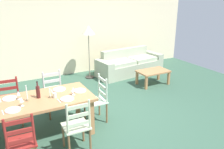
# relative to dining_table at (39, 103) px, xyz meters

# --- Properties ---
(ground_plane) EXTENTS (9.60, 9.60, 0.02)m
(ground_plane) POSITION_rel_dining_table_xyz_m (1.34, 0.02, -0.67)
(ground_plane) COLOR #345543
(wall_far) EXTENTS (9.60, 0.16, 2.70)m
(wall_far) POSITION_rel_dining_table_xyz_m (1.34, 3.32, 0.69)
(wall_far) COLOR beige
(wall_far) RESTS_ON ground_plane
(dining_table) EXTENTS (1.90, 0.96, 0.75)m
(dining_table) POSITION_rel_dining_table_xyz_m (0.00, 0.00, 0.00)
(dining_table) COLOR #AF784B
(dining_table) RESTS_ON ground_plane
(dining_chair_near_left) EXTENTS (0.44, 0.42, 0.96)m
(dining_chair_near_left) POSITION_rel_dining_table_xyz_m (-0.43, -0.79, -0.19)
(dining_chair_near_left) COLOR maroon
(dining_chair_near_left) RESTS_ON ground_plane
(dining_chair_near_right) EXTENTS (0.43, 0.41, 0.96)m
(dining_chair_near_right) POSITION_rel_dining_table_xyz_m (0.43, -0.74, -0.19)
(dining_chair_near_right) COLOR beige
(dining_chair_near_right) RESTS_ON ground_plane
(dining_chair_far_left) EXTENTS (0.45, 0.43, 0.96)m
(dining_chair_far_left) POSITION_rel_dining_table_xyz_m (-0.44, 0.73, -0.19)
(dining_chair_far_left) COLOR maroon
(dining_chair_far_left) RESTS_ON ground_plane
(dining_chair_far_right) EXTENTS (0.42, 0.40, 0.96)m
(dining_chair_far_right) POSITION_rel_dining_table_xyz_m (0.46, 0.74, -0.19)
(dining_chair_far_right) COLOR beige
(dining_chair_far_right) RESTS_ON ground_plane
(dining_chair_head_east) EXTENTS (0.40, 0.42, 0.96)m
(dining_chair_head_east) POSITION_rel_dining_table_xyz_m (1.17, 0.03, -0.19)
(dining_chair_head_east) COLOR silver
(dining_chair_head_east) RESTS_ON ground_plane
(dinner_plate_near_left) EXTENTS (0.24, 0.24, 0.02)m
(dinner_plate_near_left) POSITION_rel_dining_table_xyz_m (-0.45, -0.25, 0.10)
(dinner_plate_near_left) COLOR white
(dinner_plate_near_left) RESTS_ON dining_table
(fork_near_left) EXTENTS (0.03, 0.17, 0.01)m
(fork_near_left) POSITION_rel_dining_table_xyz_m (-0.60, -0.25, 0.09)
(fork_near_left) COLOR silver
(fork_near_left) RESTS_ON dining_table
(dinner_plate_near_right) EXTENTS (0.24, 0.24, 0.02)m
(dinner_plate_near_right) POSITION_rel_dining_table_xyz_m (0.45, -0.25, 0.10)
(dinner_plate_near_right) COLOR white
(dinner_plate_near_right) RESTS_ON dining_table
(fork_near_right) EXTENTS (0.03, 0.17, 0.01)m
(fork_near_right) POSITION_rel_dining_table_xyz_m (0.30, -0.25, 0.09)
(fork_near_right) COLOR silver
(fork_near_right) RESTS_ON dining_table
(dinner_plate_far_left) EXTENTS (0.24, 0.24, 0.02)m
(dinner_plate_far_left) POSITION_rel_dining_table_xyz_m (-0.45, 0.25, 0.10)
(dinner_plate_far_left) COLOR white
(dinner_plate_far_left) RESTS_ON dining_table
(fork_far_left) EXTENTS (0.02, 0.17, 0.01)m
(fork_far_left) POSITION_rel_dining_table_xyz_m (-0.60, 0.25, 0.09)
(fork_far_left) COLOR silver
(fork_far_left) RESTS_ON dining_table
(dinner_plate_far_right) EXTENTS (0.24, 0.24, 0.02)m
(dinner_plate_far_right) POSITION_rel_dining_table_xyz_m (0.45, 0.25, 0.10)
(dinner_plate_far_right) COLOR white
(dinner_plate_far_right) RESTS_ON dining_table
(fork_far_right) EXTENTS (0.03, 0.17, 0.01)m
(fork_far_right) POSITION_rel_dining_table_xyz_m (0.30, 0.25, 0.09)
(fork_far_right) COLOR silver
(fork_far_right) RESTS_ON dining_table
(dinner_plate_head_east) EXTENTS (0.24, 0.24, 0.02)m
(dinner_plate_head_east) POSITION_rel_dining_table_xyz_m (0.78, -0.00, 0.10)
(dinner_plate_head_east) COLOR white
(dinner_plate_head_east) RESTS_ON dining_table
(fork_head_east) EXTENTS (0.03, 0.17, 0.01)m
(fork_head_east) POSITION_rel_dining_table_xyz_m (0.63, -0.00, 0.09)
(fork_head_east) COLOR silver
(fork_head_east) RESTS_ON dining_table
(wine_bottle) EXTENTS (0.07, 0.07, 0.32)m
(wine_bottle) POSITION_rel_dining_table_xyz_m (0.02, 0.06, 0.20)
(wine_bottle) COLOR #471919
(wine_bottle) RESTS_ON dining_table
(wine_glass_near_left) EXTENTS (0.06, 0.06, 0.16)m
(wine_glass_near_left) POSITION_rel_dining_table_xyz_m (-0.29, -0.15, 0.20)
(wine_glass_near_left) COLOR white
(wine_glass_near_left) RESTS_ON dining_table
(wine_glass_near_right) EXTENTS (0.06, 0.06, 0.16)m
(wine_glass_near_right) POSITION_rel_dining_table_xyz_m (0.61, -0.12, 0.20)
(wine_glass_near_right) COLOR white
(wine_glass_near_right) RESTS_ON dining_table
(wine_glass_far_left) EXTENTS (0.06, 0.06, 0.16)m
(wine_glass_far_left) POSITION_rel_dining_table_xyz_m (-0.31, 0.15, 0.20)
(wine_glass_far_left) COLOR white
(wine_glass_far_left) RESTS_ON dining_table
(coffee_cup_primary) EXTENTS (0.07, 0.07, 0.09)m
(coffee_cup_primary) POSITION_rel_dining_table_xyz_m (0.27, -0.08, 0.13)
(coffee_cup_primary) COLOR beige
(coffee_cup_primary) RESTS_ON dining_table
(candle_tall) EXTENTS (0.05, 0.05, 0.29)m
(candle_tall) POSITION_rel_dining_table_xyz_m (-0.18, 0.02, 0.17)
(candle_tall) COLOR #998C66
(candle_tall) RESTS_ON dining_table
(candle_short) EXTENTS (0.05, 0.05, 0.18)m
(candle_short) POSITION_rel_dining_table_xyz_m (0.20, -0.04, 0.13)
(candle_short) COLOR #998C66
(candle_short) RESTS_ON dining_table
(couch) EXTENTS (2.36, 1.05, 0.80)m
(couch) POSITION_rel_dining_table_xyz_m (3.40, 2.39, -0.37)
(couch) COLOR #A4AC90
(couch) RESTS_ON ground_plane
(coffee_table) EXTENTS (0.90, 0.56, 0.42)m
(coffee_table) POSITION_rel_dining_table_xyz_m (3.46, 1.17, -0.31)
(coffee_table) COLOR #AF784B
(coffee_table) RESTS_ON ground_plane
(standing_lamp) EXTENTS (0.40, 0.40, 1.64)m
(standing_lamp) POSITION_rel_dining_table_xyz_m (2.05, 2.57, 0.75)
(standing_lamp) COLOR #332D28
(standing_lamp) RESTS_ON ground_plane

